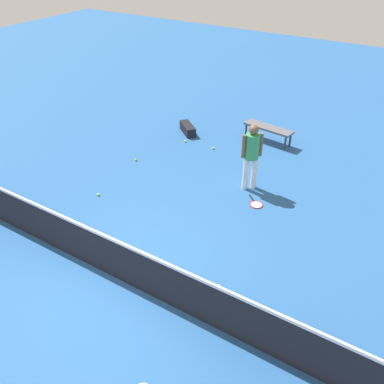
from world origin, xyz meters
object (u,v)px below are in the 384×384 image
(tennis_ball_by_net, at_px, (219,286))
(courtside_bench, at_px, (268,129))
(tennis_racket_near_player, at_px, (256,204))
(tennis_ball_near_player, at_px, (213,148))
(tennis_ball_midcourt, at_px, (136,160))
(equipment_bag, at_px, (187,128))
(tennis_ball_baseline, at_px, (185,141))
(tennis_ball_stray_left, at_px, (98,195))
(player_near_side, at_px, (252,152))

(tennis_ball_by_net, xyz_separation_m, courtside_bench, (1.63, -5.94, 0.38))
(tennis_racket_near_player, relative_size, tennis_ball_near_player, 8.27)
(tennis_ball_near_player, bearing_deg, tennis_racket_near_player, 139.66)
(tennis_ball_midcourt, height_order, equipment_bag, equipment_bag)
(tennis_ball_by_net, xyz_separation_m, tennis_ball_baseline, (3.70, -4.60, 0.00))
(tennis_racket_near_player, bearing_deg, tennis_ball_by_net, 100.86)
(tennis_ball_by_net, height_order, equipment_bag, equipment_bag)
(tennis_ball_stray_left, bearing_deg, tennis_ball_baseline, -93.69)
(tennis_racket_near_player, bearing_deg, tennis_ball_baseline, -30.17)
(courtside_bench, bearing_deg, tennis_ball_by_net, 105.32)
(tennis_ball_baseline, xyz_separation_m, equipment_bag, (0.31, -0.61, 0.11))
(tennis_racket_near_player, xyz_separation_m, tennis_ball_near_player, (2.23, -1.89, 0.02))
(tennis_ball_near_player, bearing_deg, tennis_ball_midcourt, 49.59)
(tennis_ball_near_player, distance_m, equipment_bag, 1.38)
(tennis_ball_near_player, bearing_deg, equipment_bag, -23.92)
(player_near_side, bearing_deg, tennis_ball_stray_left, 37.63)
(tennis_ball_near_player, relative_size, tennis_ball_by_net, 1.00)
(player_near_side, xyz_separation_m, tennis_racket_near_player, (-0.46, 0.57, -1.00))
(tennis_ball_stray_left, distance_m, equipment_bag, 4.14)
(tennis_ball_near_player, relative_size, tennis_ball_baseline, 1.00)
(tennis_ball_near_player, height_order, courtside_bench, courtside_bench)
(tennis_ball_midcourt, height_order, tennis_ball_stray_left, same)
(tennis_ball_stray_left, xyz_separation_m, courtside_bench, (-2.30, -4.88, 0.38))
(tennis_racket_near_player, relative_size, tennis_ball_stray_left, 8.27)
(tennis_ball_by_net, distance_m, tennis_ball_midcourt, 5.14)
(tennis_ball_near_player, bearing_deg, tennis_ball_baseline, 2.94)
(tennis_ball_midcourt, bearing_deg, tennis_racket_near_player, 177.70)
(tennis_racket_near_player, distance_m, tennis_ball_by_net, 2.81)
(tennis_ball_midcourt, distance_m, equipment_bag, 2.31)
(tennis_ball_by_net, relative_size, tennis_ball_midcourt, 1.00)
(tennis_ball_by_net, xyz_separation_m, tennis_ball_midcourt, (4.24, -2.91, 0.00))
(courtside_bench, bearing_deg, player_near_side, 103.66)
(tennis_ball_baseline, height_order, tennis_ball_stray_left, same)
(tennis_racket_near_player, bearing_deg, courtside_bench, -70.97)
(courtside_bench, bearing_deg, tennis_ball_stray_left, 64.78)
(tennis_ball_stray_left, bearing_deg, courtside_bench, -115.22)
(tennis_racket_near_player, xyz_separation_m, equipment_bag, (3.48, -2.45, 0.13))
(tennis_ball_midcourt, height_order, courtside_bench, courtside_bench)
(tennis_ball_near_player, relative_size, equipment_bag, 0.08)
(player_near_side, height_order, tennis_ball_baseline, player_near_side)
(player_near_side, relative_size, equipment_bag, 2.14)
(tennis_ball_near_player, distance_m, tennis_ball_stray_left, 3.77)
(equipment_bag, bearing_deg, tennis_ball_midcourt, 84.38)
(tennis_ball_midcourt, bearing_deg, tennis_ball_near_player, -130.41)
(courtside_bench, bearing_deg, tennis_ball_baseline, 32.96)
(tennis_ball_by_net, distance_m, tennis_ball_stray_left, 4.07)
(tennis_ball_baseline, relative_size, equipment_bag, 0.08)
(player_near_side, xyz_separation_m, tennis_ball_midcourt, (3.25, 0.42, -0.98))
(player_near_side, height_order, tennis_ball_stray_left, player_near_side)
(tennis_ball_stray_left, bearing_deg, tennis_ball_midcourt, -80.40)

